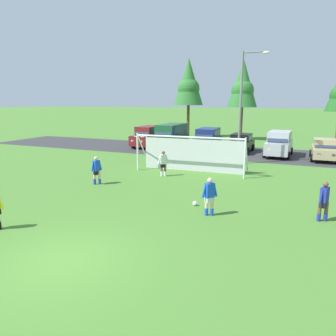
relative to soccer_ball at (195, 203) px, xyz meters
name	(u,v)px	position (x,y,z in m)	size (l,w,h in m)	color
ground_plane	(205,167)	(-2.04, 8.51, -0.11)	(400.00, 400.00, 0.00)	#477A2D
parking_lot_strip	(228,152)	(-2.04, 16.05, -0.11)	(52.00, 8.40, 0.01)	#333335
soccer_ball	(195,203)	(0.00, 0.00, 0.00)	(0.22, 0.22, 0.22)	white
soccer_goal	(191,153)	(-2.52, 6.80, 1.18)	(7.49, 2.25, 2.57)	white
player_striker_near	(209,197)	(0.94, -0.96, 0.71)	(0.60, 0.57, 1.64)	beige
player_midfield_center	(97,170)	(-6.44, 1.45, 0.71)	(0.39, 0.72, 1.64)	beige
player_defender_far	(324,201)	(5.31, 0.19, 0.71)	(0.43, 0.68, 1.64)	brown
player_winger_left	(163,164)	(-3.71, 4.79, 0.71)	(0.65, 0.50, 1.64)	brown
parked_car_slot_far_left	(148,136)	(-10.47, 16.26, 1.00)	(2.30, 4.68, 2.16)	maroon
parked_car_slot_left	(171,136)	(-7.50, 15.35, 1.23)	(2.26, 4.83, 2.52)	#194C2D
parked_car_slot_center_left	(208,139)	(-4.05, 16.22, 1.00)	(2.24, 4.65, 2.16)	navy
parked_car_slot_center	(241,143)	(-0.93, 16.66, 0.77)	(2.18, 4.28, 1.72)	black
parked_car_slot_center_right	(279,143)	(2.54, 15.65, 1.00)	(2.28, 4.67, 2.16)	#B2B2BC
parked_car_slot_right	(324,149)	(6.08, 15.11, 0.77)	(2.09, 4.23, 1.72)	tan
tree_left_edge	(189,83)	(-9.69, 26.52, 6.83)	(3.79, 3.79, 10.10)	brown
tree_mid_left	(243,85)	(-2.74, 26.47, 6.47)	(3.59, 3.59, 9.58)	brown
street_lamp	(243,108)	(0.11, 10.65, 4.14)	(2.00, 0.32, 8.21)	slate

